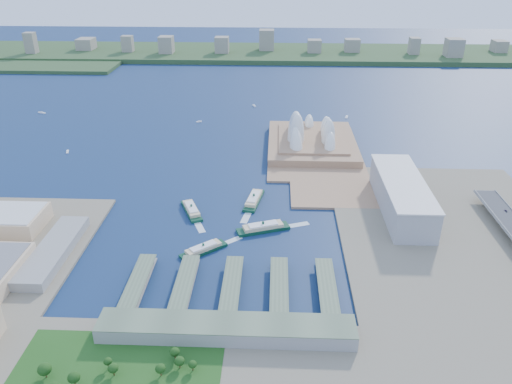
{
  "coord_description": "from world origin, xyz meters",
  "views": [
    {
      "loc": [
        50.71,
        -432.52,
        276.59
      ],
      "look_at": [
        28.66,
        87.21,
        18.0
      ],
      "focal_mm": 35.0,
      "sensor_mm": 36.0,
      "label": 1
    }
  ],
  "objects_px": {
    "ferry_a": "(191,208)",
    "ferry_b": "(254,198)",
    "toaster_building": "(402,196)",
    "opera_house": "(312,127)",
    "car_c": "(506,210)",
    "ferry_c": "(203,248)",
    "ferry_d": "(263,226)"
  },
  "relations": [
    {
      "from": "ferry_a",
      "to": "ferry_d",
      "type": "bearing_deg",
      "value": -47.06
    },
    {
      "from": "toaster_building",
      "to": "ferry_a",
      "type": "relative_size",
      "value": 2.94
    },
    {
      "from": "opera_house",
      "to": "toaster_building",
      "type": "xyz_separation_m",
      "value": [
        90.0,
        -200.0,
        -11.5
      ]
    },
    {
      "from": "toaster_building",
      "to": "car_c",
      "type": "height_order",
      "value": "toaster_building"
    },
    {
      "from": "ferry_a",
      "to": "ferry_b",
      "type": "bearing_deg",
      "value": -0.91
    },
    {
      "from": "toaster_building",
      "to": "ferry_b",
      "type": "bearing_deg",
      "value": 174.4
    },
    {
      "from": "car_c",
      "to": "opera_house",
      "type": "bearing_deg",
      "value": -48.1
    },
    {
      "from": "ferry_b",
      "to": "ferry_a",
      "type": "bearing_deg",
      "value": -147.62
    },
    {
      "from": "ferry_b",
      "to": "car_c",
      "type": "relative_size",
      "value": 11.5
    },
    {
      "from": "opera_house",
      "to": "ferry_b",
      "type": "xyz_separation_m",
      "value": [
        -79.32,
        -183.4,
        -26.66
      ]
    },
    {
      "from": "ferry_b",
      "to": "car_c",
      "type": "xyz_separation_m",
      "value": [
        278.32,
        -38.36,
        10.22
      ]
    },
    {
      "from": "ferry_a",
      "to": "ferry_d",
      "type": "relative_size",
      "value": 0.92
    },
    {
      "from": "opera_house",
      "to": "ferry_d",
      "type": "bearing_deg",
      "value": -104.89
    },
    {
      "from": "opera_house",
      "to": "ferry_b",
      "type": "height_order",
      "value": "opera_house"
    },
    {
      "from": "opera_house",
      "to": "ferry_c",
      "type": "bearing_deg",
      "value": -113.04
    },
    {
      "from": "ferry_a",
      "to": "ferry_b",
      "type": "height_order",
      "value": "ferry_b"
    },
    {
      "from": "ferry_b",
      "to": "car_c",
      "type": "height_order",
      "value": "car_c"
    },
    {
      "from": "ferry_a",
      "to": "car_c",
      "type": "xyz_separation_m",
      "value": [
        348.92,
        -9.84,
        10.57
      ]
    },
    {
      "from": "ferry_c",
      "to": "car_c",
      "type": "distance_m",
      "value": 331.79
    },
    {
      "from": "toaster_building",
      "to": "ferry_a",
      "type": "distance_m",
      "value": 240.71
    },
    {
      "from": "ferry_a",
      "to": "car_c",
      "type": "distance_m",
      "value": 349.22
    },
    {
      "from": "ferry_d",
      "to": "car_c",
      "type": "distance_m",
      "value": 266.95
    },
    {
      "from": "car_c",
      "to": "toaster_building",
      "type": "bearing_deg",
      "value": -11.29
    },
    {
      "from": "car_c",
      "to": "ferry_b",
      "type": "bearing_deg",
      "value": -7.85
    },
    {
      "from": "opera_house",
      "to": "car_c",
      "type": "relative_size",
      "value": 36.63
    },
    {
      "from": "ferry_d",
      "to": "ferry_c",
      "type": "bearing_deg",
      "value": 107.09
    },
    {
      "from": "ferry_c",
      "to": "ferry_d",
      "type": "xyz_separation_m",
      "value": [
        58.46,
        44.03,
        0.68
      ]
    },
    {
      "from": "ferry_c",
      "to": "ferry_a",
      "type": "bearing_deg",
      "value": -22.58
    },
    {
      "from": "ferry_b",
      "to": "opera_house",
      "type": "bearing_deg",
      "value": 77.0
    },
    {
      "from": "opera_house",
      "to": "car_c",
      "type": "bearing_deg",
      "value": -48.1
    },
    {
      "from": "opera_house",
      "to": "ferry_c",
      "type": "relative_size",
      "value": 3.59
    },
    {
      "from": "toaster_building",
      "to": "ferry_d",
      "type": "bearing_deg",
      "value": -162.46
    }
  ]
}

